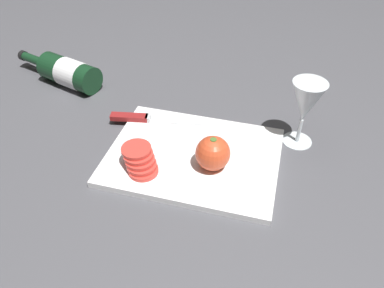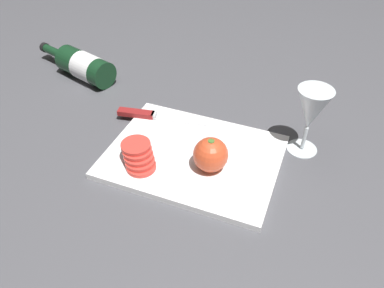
# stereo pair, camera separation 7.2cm
# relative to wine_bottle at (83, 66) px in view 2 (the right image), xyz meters

# --- Properties ---
(ground_plane) EXTENTS (3.00, 3.00, 0.00)m
(ground_plane) POSITION_rel_wine_bottle_xyz_m (-0.45, 0.24, -0.04)
(ground_plane) COLOR #4C4C51
(cutting_board) EXTENTS (0.40, 0.30, 0.02)m
(cutting_board) POSITION_rel_wine_bottle_xyz_m (-0.45, 0.23, -0.03)
(cutting_board) COLOR white
(cutting_board) RESTS_ON ground_plane
(wine_bottle) EXTENTS (0.31, 0.14, 0.08)m
(wine_bottle) POSITION_rel_wine_bottle_xyz_m (0.00, 0.00, 0.00)
(wine_bottle) COLOR #14381E
(wine_bottle) RESTS_ON ground_plane
(wine_glass) EXTENTS (0.08, 0.08, 0.17)m
(wine_glass) POSITION_rel_wine_bottle_xyz_m (-0.69, 0.09, 0.07)
(wine_glass) COLOR silver
(wine_glass) RESTS_ON ground_plane
(whole_tomato) EXTENTS (0.08, 0.08, 0.08)m
(whole_tomato) POSITION_rel_wine_bottle_xyz_m (-0.50, 0.25, 0.01)
(whole_tomato) COLOR #DB4C28
(whole_tomato) RESTS_ON cutting_board
(knife) EXTENTS (0.24, 0.07, 0.01)m
(knife) POSITION_rel_wine_bottle_xyz_m (-0.28, 0.13, -0.02)
(knife) COLOR silver
(knife) RESTS_ON cutting_board
(tomato_slice_stack_near) EXTENTS (0.09, 0.09, 0.05)m
(tomato_slice_stack_near) POSITION_rel_wine_bottle_xyz_m (-0.35, 0.30, -0.00)
(tomato_slice_stack_near) COLOR #D63D33
(tomato_slice_stack_near) RESTS_ON cutting_board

